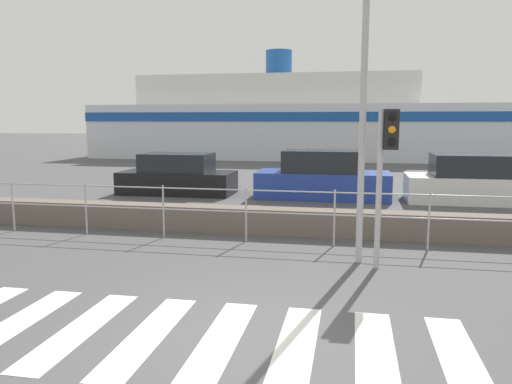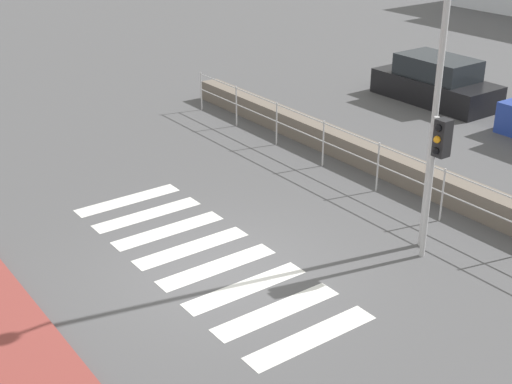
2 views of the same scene
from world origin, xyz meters
name	(u,v)px [view 2 (image 2 of 2)]	position (x,y,z in m)	size (l,w,h in m)	color
ground_plane	(224,272)	(0.00, 0.00, 0.00)	(160.00, 160.00, 0.00)	#4C4C4F
crosswalk	(204,257)	(-0.67, 0.00, 0.00)	(6.75, 2.40, 0.01)	silver
seawall	(434,183)	(0.00, 5.68, 0.29)	(18.63, 0.55, 0.59)	#6B6056
harbor_fence	(409,173)	(0.00, 4.81, 0.77)	(16.81, 0.04, 1.18)	#B2B2B5
traffic_light_far	(437,158)	(1.83, 3.36, 2.04)	(0.34, 0.32, 2.77)	#B2B2B5
streetlamp	(433,50)	(1.42, 3.44, 3.89)	(0.32, 1.34, 6.27)	#B2B2B5
parked_car_black	(436,83)	(-4.78, 11.21, 0.61)	(4.00, 1.72, 1.42)	black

